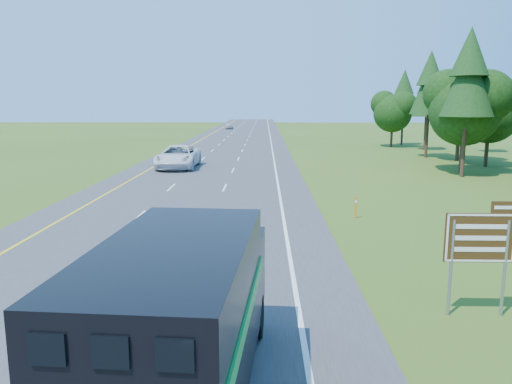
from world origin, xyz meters
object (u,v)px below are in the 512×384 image
far_car (229,126)px  exit_sign (481,242)px  horse_truck (185,319)px  white_suv (178,157)px

far_car → exit_sign: bearing=-84.8°
horse_truck → far_car: 104.80m
far_car → exit_sign: 101.08m
far_car → exit_sign: (13.77, -100.13, 1.33)m
horse_truck → white_suv: horse_truck is taller
far_car → exit_sign: size_ratio=1.28×
horse_truck → exit_sign: 8.46m
horse_truck → exit_sign: horse_truck is taller
horse_truck → white_suv: size_ratio=1.09×
horse_truck → exit_sign: bearing=35.9°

